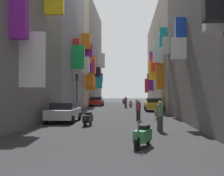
{
  "coord_description": "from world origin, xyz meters",
  "views": [
    {
      "loc": [
        1.13,
        -3.46,
        2.16
      ],
      "look_at": [
        -0.32,
        20.6,
        2.51
      ],
      "focal_mm": 47.01,
      "sensor_mm": 36.0,
      "label": 1
    }
  ],
  "objects_px": {
    "scooter_blue": "(124,101)",
    "traffic_light_near_corner": "(77,86)",
    "scooter_silver": "(131,104)",
    "scooter_green": "(143,135)",
    "pedestrian_near_left": "(138,110)",
    "scooter_white": "(137,102)",
    "pedestrian_near_right": "(160,116)",
    "scooter_black": "(88,118)",
    "pedestrian_crossing": "(126,102)",
    "parked_car_red": "(97,101)",
    "scooter_red": "(158,113)",
    "parked_car_yellow": "(153,104)",
    "parked_car_silver": "(64,112)"
  },
  "relations": [
    {
      "from": "scooter_white",
      "to": "scooter_blue",
      "type": "bearing_deg",
      "value": 119.09
    },
    {
      "from": "pedestrian_near_left",
      "to": "pedestrian_near_right",
      "type": "relative_size",
      "value": 0.94
    },
    {
      "from": "parked_car_silver",
      "to": "scooter_black",
      "type": "distance_m",
      "value": 3.06
    },
    {
      "from": "scooter_blue",
      "to": "scooter_green",
      "type": "height_order",
      "value": "same"
    },
    {
      "from": "scooter_black",
      "to": "scooter_blue",
      "type": "distance_m",
      "value": 36.25
    },
    {
      "from": "scooter_red",
      "to": "traffic_light_near_corner",
      "type": "distance_m",
      "value": 11.41
    },
    {
      "from": "pedestrian_near_left",
      "to": "parked_car_red",
      "type": "bearing_deg",
      "value": 103.86
    },
    {
      "from": "parked_car_red",
      "to": "traffic_light_near_corner",
      "type": "xyz_separation_m",
      "value": [
        -0.58,
        -14.48,
        2.07
      ]
    },
    {
      "from": "scooter_silver",
      "to": "pedestrian_crossing",
      "type": "height_order",
      "value": "pedestrian_crossing"
    },
    {
      "from": "parked_car_red",
      "to": "pedestrian_crossing",
      "type": "height_order",
      "value": "pedestrian_crossing"
    },
    {
      "from": "scooter_black",
      "to": "scooter_silver",
      "type": "height_order",
      "value": "same"
    },
    {
      "from": "scooter_blue",
      "to": "scooter_green",
      "type": "xyz_separation_m",
      "value": [
        1.62,
        -43.47,
        -0.0
      ]
    },
    {
      "from": "parked_car_red",
      "to": "traffic_light_near_corner",
      "type": "height_order",
      "value": "traffic_light_near_corner"
    },
    {
      "from": "parked_car_silver",
      "to": "parked_car_red",
      "type": "relative_size",
      "value": 1.01
    },
    {
      "from": "scooter_white",
      "to": "scooter_silver",
      "type": "xyz_separation_m",
      "value": [
        -1.07,
        -8.22,
        -0.0
      ]
    },
    {
      "from": "scooter_blue",
      "to": "pedestrian_crossing",
      "type": "bearing_deg",
      "value": -87.84
    },
    {
      "from": "scooter_blue",
      "to": "scooter_green",
      "type": "distance_m",
      "value": 43.5
    },
    {
      "from": "scooter_red",
      "to": "scooter_silver",
      "type": "height_order",
      "value": "same"
    },
    {
      "from": "parked_car_yellow",
      "to": "scooter_black",
      "type": "bearing_deg",
      "value": -109.67
    },
    {
      "from": "parked_car_red",
      "to": "pedestrian_crossing",
      "type": "relative_size",
      "value": 2.62
    },
    {
      "from": "scooter_blue",
      "to": "scooter_green",
      "type": "relative_size",
      "value": 1.04
    },
    {
      "from": "parked_car_red",
      "to": "scooter_white",
      "type": "relative_size",
      "value": 2.2
    },
    {
      "from": "parked_car_silver",
      "to": "scooter_red",
      "type": "bearing_deg",
      "value": 19.86
    },
    {
      "from": "parked_car_red",
      "to": "scooter_black",
      "type": "distance_m",
      "value": 27.17
    },
    {
      "from": "scooter_black",
      "to": "pedestrian_near_left",
      "type": "relative_size",
      "value": 1.19
    },
    {
      "from": "scooter_blue",
      "to": "pedestrian_near_left",
      "type": "height_order",
      "value": "pedestrian_near_left"
    },
    {
      "from": "parked_car_yellow",
      "to": "pedestrian_near_right",
      "type": "height_order",
      "value": "pedestrian_near_right"
    },
    {
      "from": "scooter_red",
      "to": "pedestrian_near_right",
      "type": "relative_size",
      "value": 1.15
    },
    {
      "from": "scooter_black",
      "to": "pedestrian_crossing",
      "type": "bearing_deg",
      "value": 84.25
    },
    {
      "from": "parked_car_red",
      "to": "scooter_blue",
      "type": "relative_size",
      "value": 2.15
    },
    {
      "from": "scooter_green",
      "to": "pedestrian_near_right",
      "type": "bearing_deg",
      "value": 76.41
    },
    {
      "from": "pedestrian_crossing",
      "to": "traffic_light_near_corner",
      "type": "bearing_deg",
      "value": -120.26
    },
    {
      "from": "parked_car_silver",
      "to": "scooter_black",
      "type": "xyz_separation_m",
      "value": [
        2.08,
        -2.22,
        -0.29
      ]
    },
    {
      "from": "scooter_white",
      "to": "scooter_red",
      "type": "height_order",
      "value": "same"
    },
    {
      "from": "scooter_silver",
      "to": "scooter_blue",
      "type": "relative_size",
      "value": 0.95
    },
    {
      "from": "parked_car_yellow",
      "to": "pedestrian_crossing",
      "type": "bearing_deg",
      "value": 117.75
    },
    {
      "from": "pedestrian_crossing",
      "to": "scooter_red",
      "type": "bearing_deg",
      "value": -80.48
    },
    {
      "from": "parked_car_red",
      "to": "traffic_light_near_corner",
      "type": "bearing_deg",
      "value": -92.28
    },
    {
      "from": "pedestrian_crossing",
      "to": "scooter_blue",
      "type": "bearing_deg",
      "value": 92.16
    },
    {
      "from": "parked_car_yellow",
      "to": "scooter_black",
      "type": "height_order",
      "value": "parked_car_yellow"
    },
    {
      "from": "scooter_black",
      "to": "pedestrian_near_left",
      "type": "xyz_separation_m",
      "value": [
        3.36,
        3.57,
        0.33
      ]
    },
    {
      "from": "parked_car_silver",
      "to": "scooter_red",
      "type": "distance_m",
      "value": 7.48
    },
    {
      "from": "pedestrian_near_left",
      "to": "pedestrian_near_right",
      "type": "distance_m",
      "value": 6.13
    },
    {
      "from": "scooter_green",
      "to": "pedestrian_near_left",
      "type": "xyz_separation_m",
      "value": [
        0.14,
        10.83,
        0.33
      ]
    },
    {
      "from": "parked_car_yellow",
      "to": "pedestrian_crossing",
      "type": "distance_m",
      "value": 7.04
    },
    {
      "from": "parked_car_red",
      "to": "scooter_black",
      "type": "relative_size",
      "value": 2.18
    },
    {
      "from": "scooter_blue",
      "to": "traffic_light_near_corner",
      "type": "xyz_separation_m",
      "value": [
        -4.61,
        -23.63,
        2.36
      ]
    },
    {
      "from": "parked_car_silver",
      "to": "pedestrian_crossing",
      "type": "bearing_deg",
      "value": 77.57
    },
    {
      "from": "pedestrian_near_left",
      "to": "scooter_white",
      "type": "bearing_deg",
      "value": 88.83
    },
    {
      "from": "scooter_blue",
      "to": "parked_car_red",
      "type": "bearing_deg",
      "value": -113.78
    }
  ]
}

